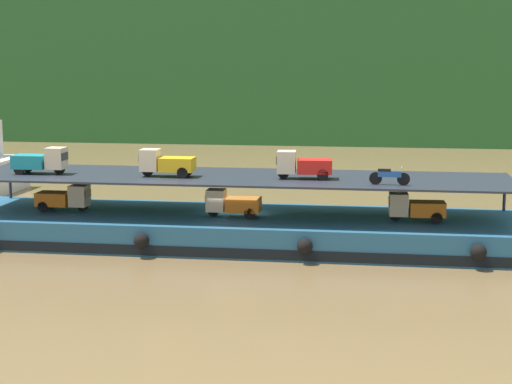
{
  "coord_description": "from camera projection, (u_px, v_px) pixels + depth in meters",
  "views": [
    {
      "loc": [
        7.24,
        -40.9,
        9.26
      ],
      "look_at": [
        1.03,
        0.0,
        2.7
      ],
      "focal_mm": 57.99,
      "sensor_mm": 36.0,
      "label": 1
    }
  ],
  "objects": [
    {
      "name": "cargo_rack",
      "position": [
        236.0,
        177.0,
        41.93
      ],
      "size": [
        27.55,
        6.52,
        2.0
      ],
      "color": "#232833",
      "rests_on": "cargo_barge"
    },
    {
      "name": "mini_truck_upper_fore",
      "position": [
        303.0,
        165.0,
        40.8
      ],
      "size": [
        2.8,
        1.3,
        1.38
      ],
      "color": "red",
      "rests_on": "cargo_rack"
    },
    {
      "name": "mini_truck_upper_stern",
      "position": [
        41.0,
        161.0,
        42.6
      ],
      "size": [
        2.74,
        1.2,
        1.38
      ],
      "color": "teal",
      "rests_on": "cargo_rack"
    },
    {
      "name": "mini_truck_lower_aft",
      "position": [
        232.0,
        203.0,
        41.56
      ],
      "size": [
        2.74,
        1.21,
        1.38
      ],
      "color": "orange",
      "rests_on": "cargo_barge"
    },
    {
      "name": "mini_truck_upper_mid",
      "position": [
        166.0,
        163.0,
        41.58
      ],
      "size": [
        2.75,
        1.21,
        1.38
      ],
      "color": "gold",
      "rests_on": "cargo_rack"
    },
    {
      "name": "motorcycle_upper_port",
      "position": [
        389.0,
        176.0,
        38.81
      ],
      "size": [
        1.9,
        0.55,
        0.87
      ],
      "color": "black",
      "rests_on": "cargo_rack"
    },
    {
      "name": "ground_plane",
      "position": [
        236.0,
        243.0,
        42.46
      ],
      "size": [
        400.0,
        400.0,
        0.0
      ],
      "primitive_type": "plane",
      "color": "brown"
    },
    {
      "name": "mini_truck_lower_stern",
      "position": [
        64.0,
        198.0,
        43.21
      ],
      "size": [
        2.75,
        1.21,
        1.38
      ],
      "color": "orange",
      "rests_on": "cargo_barge"
    },
    {
      "name": "mini_truck_lower_mid",
      "position": [
        416.0,
        207.0,
        40.39
      ],
      "size": [
        2.78,
        1.28,
        1.38
      ],
      "color": "orange",
      "rests_on": "cargo_barge"
    },
    {
      "name": "cargo_barge",
      "position": [
        236.0,
        229.0,
        42.32
      ],
      "size": [
        29.15,
        7.9,
        1.5
      ],
      "color": "#23567A",
      "rests_on": "ground"
    }
  ]
}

